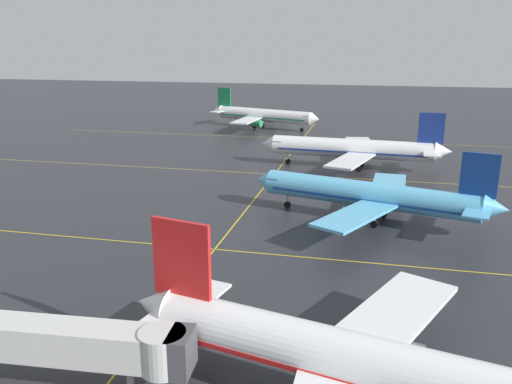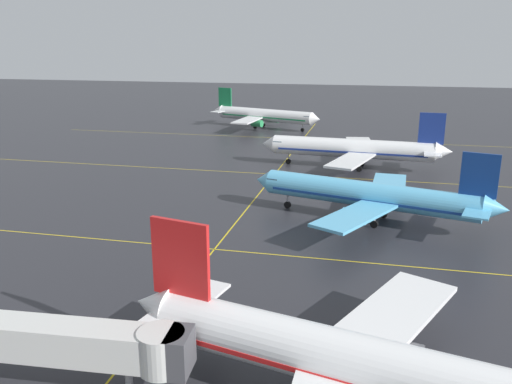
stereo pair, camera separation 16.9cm
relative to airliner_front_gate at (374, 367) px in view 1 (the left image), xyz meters
name	(u,v)px [view 1 (the left image)]	position (x,y,z in m)	size (l,w,h in m)	color
airliner_front_gate	(374,367)	(0.00, 0.00, 0.00)	(38.98, 33.13, 12.22)	white
airliner_second_row	(371,195)	(-0.90, 42.53, -0.29)	(36.03, 30.70, 11.36)	#5BB7E5
airliner_third_row	(354,149)	(-4.84, 75.28, -0.12)	(38.17, 32.86, 11.87)	white
airliner_far_left_stand	(263,115)	(-33.58, 121.95, -0.33)	(35.35, 30.22, 11.26)	white
taxiway_markings	(251,203)	(-19.52, 47.04, -4.17)	(136.94, 174.30, 0.01)	yellow
jet_bridge	(81,343)	(-20.65, -1.55, -0.11)	(19.47, 4.19, 5.58)	silver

